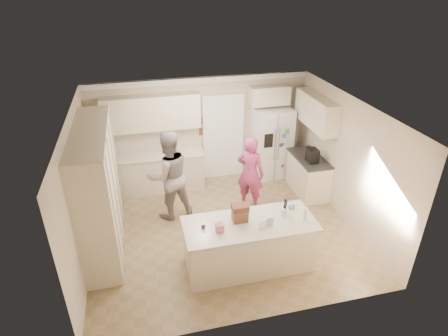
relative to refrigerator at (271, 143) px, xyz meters
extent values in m
cube|color=#916E52|center=(-1.72, -2.00, -0.91)|extent=(5.20, 4.60, 0.02)
cube|color=white|center=(-1.72, -2.00, 1.71)|extent=(5.20, 4.60, 0.02)
cube|color=beige|center=(-1.72, 0.31, 0.40)|extent=(5.20, 0.02, 2.60)
cube|color=beige|center=(-1.72, -4.31, 0.40)|extent=(5.20, 0.02, 2.60)
cube|color=beige|center=(-4.33, -2.00, 0.40)|extent=(0.02, 4.60, 2.60)
cube|color=beige|center=(0.89, -2.00, 0.40)|extent=(0.02, 4.60, 2.60)
cube|color=white|center=(-1.72, 0.26, 1.63)|extent=(5.20, 0.08, 0.12)
cube|color=beige|center=(-4.02, -1.80, 0.28)|extent=(0.60, 2.60, 2.35)
cube|color=beige|center=(-2.87, 0.00, -0.46)|extent=(2.20, 0.60, 0.88)
cube|color=beige|center=(-2.87, -0.01, 0.00)|extent=(2.24, 0.63, 0.04)
cube|color=beige|center=(-2.87, 0.13, 1.00)|extent=(2.20, 0.35, 0.80)
cube|color=black|center=(-1.17, 0.28, 0.15)|extent=(0.90, 0.06, 2.10)
cube|color=white|center=(-1.17, 0.25, 0.15)|extent=(1.02, 0.03, 2.22)
cube|color=brown|center=(-1.70, 0.27, 0.65)|extent=(0.15, 0.02, 0.20)
cube|color=brown|center=(-1.70, 0.27, 0.38)|extent=(0.15, 0.02, 0.20)
cube|color=white|center=(0.00, 0.00, 0.00)|extent=(0.94, 0.75, 1.80)
cube|color=gray|center=(0.00, -0.35, 0.00)|extent=(0.02, 0.02, 1.78)
cube|color=black|center=(-0.22, -0.37, 0.25)|extent=(0.22, 0.03, 0.35)
cylinder|color=silver|center=(-0.05, -0.37, 0.15)|extent=(0.02, 0.02, 0.85)
cylinder|color=silver|center=(0.05, -0.37, 0.15)|extent=(0.02, 0.02, 0.85)
cube|color=beige|center=(-0.07, 0.13, 1.20)|extent=(0.95, 0.35, 0.45)
cube|color=beige|center=(0.58, -1.00, -0.46)|extent=(0.60, 1.20, 0.88)
cube|color=#2D2B28|center=(0.57, -1.00, 0.00)|extent=(0.63, 1.24, 0.04)
cube|color=beige|center=(0.70, -0.80, 1.05)|extent=(0.35, 1.50, 0.70)
cube|color=black|center=(0.53, -1.20, 0.17)|extent=(0.22, 0.28, 0.30)
cube|color=beige|center=(-1.52, -3.10, -0.46)|extent=(2.20, 0.90, 0.88)
cube|color=beige|center=(-1.52, -3.10, 0.00)|extent=(2.28, 0.96, 0.05)
cylinder|color=white|center=(-0.87, -3.05, 0.10)|extent=(0.13, 0.13, 0.15)
cube|color=#CB678A|center=(-2.07, -3.20, 0.10)|extent=(0.13, 0.13, 0.14)
cone|color=white|center=(-2.07, -3.20, 0.20)|extent=(0.08, 0.08, 0.08)
cube|color=brown|center=(-1.67, -3.00, 0.14)|extent=(0.26, 0.18, 0.22)
cube|color=#592D1E|center=(-1.67, -3.00, 0.30)|extent=(0.28, 0.20, 0.10)
cylinder|color=#59263F|center=(-2.32, -3.05, 0.07)|extent=(0.07, 0.07, 0.09)
cube|color=white|center=(-1.37, -3.30, 0.11)|extent=(0.12, 0.06, 0.16)
cube|color=silver|center=(-1.22, -3.25, 0.11)|extent=(0.12, 0.05, 0.16)
cylinder|color=silver|center=(-0.57, -3.25, 0.14)|extent=(0.07, 0.07, 0.24)
cylinder|color=#4F7AAD|center=(-0.70, -2.88, 0.07)|extent=(0.05, 0.05, 0.09)
cylinder|color=#4F7AAD|center=(-0.63, -2.88, 0.07)|extent=(0.05, 0.05, 0.09)
imported|color=gray|center=(-2.69, -1.20, 0.08)|extent=(1.11, 0.95, 1.96)
imported|color=#BF3A81|center=(-0.94, -1.26, -0.06)|extent=(0.73, 0.70, 1.69)
camera|label=1|loc=(-3.18, -8.04, 3.84)|focal=30.00mm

